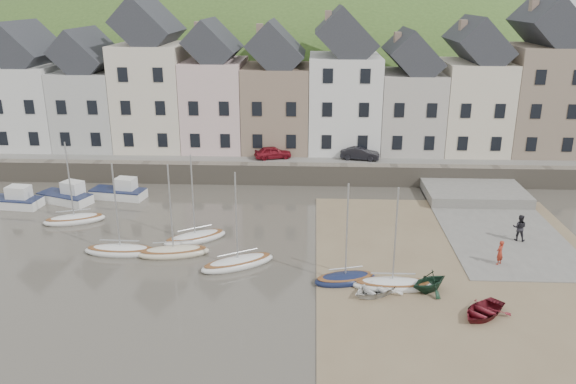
{
  "coord_description": "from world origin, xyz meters",
  "views": [
    {
      "loc": [
        1.72,
        -31.78,
        16.02
      ],
      "look_at": [
        0.0,
        6.0,
        3.0
      ],
      "focal_mm": 36.11,
      "sensor_mm": 36.0,
      "label": 1
    }
  ],
  "objects_px": {
    "sailboat_0": "(74,219)",
    "person_red": "(500,253)",
    "car_right": "(360,153)",
    "car_left": "(273,152)",
    "rowboat_green": "(429,281)",
    "rowboat_white": "(376,288)",
    "rowboat_red": "(483,311)",
    "person_dark": "(519,228)"
  },
  "relations": [
    {
      "from": "person_red",
      "to": "car_right",
      "type": "xyz_separation_m",
      "value": [
        -7.32,
        18.26,
        1.28
      ]
    },
    {
      "from": "rowboat_white",
      "to": "person_dark",
      "type": "bearing_deg",
      "value": 90.45
    },
    {
      "from": "sailboat_0",
      "to": "person_dark",
      "type": "distance_m",
      "value": 31.59
    },
    {
      "from": "rowboat_red",
      "to": "sailboat_0",
      "type": "bearing_deg",
      "value": -159.12
    },
    {
      "from": "rowboat_green",
      "to": "car_right",
      "type": "height_order",
      "value": "car_right"
    },
    {
      "from": "rowboat_white",
      "to": "car_right",
      "type": "height_order",
      "value": "car_right"
    },
    {
      "from": "sailboat_0",
      "to": "rowboat_red",
      "type": "relative_size",
      "value": 2.1
    },
    {
      "from": "sailboat_0",
      "to": "person_red",
      "type": "distance_m",
      "value": 29.69
    },
    {
      "from": "sailboat_0",
      "to": "rowboat_red",
      "type": "bearing_deg",
      "value": -24.35
    },
    {
      "from": "rowboat_white",
      "to": "sailboat_0",
      "type": "bearing_deg",
      "value": -151.28
    },
    {
      "from": "rowboat_white",
      "to": "rowboat_green",
      "type": "bearing_deg",
      "value": 61.16
    },
    {
      "from": "sailboat_0",
      "to": "person_red",
      "type": "relative_size",
      "value": 4.04
    },
    {
      "from": "person_red",
      "to": "person_dark",
      "type": "bearing_deg",
      "value": -165.3
    },
    {
      "from": "sailboat_0",
      "to": "rowboat_green",
      "type": "height_order",
      "value": "sailboat_0"
    },
    {
      "from": "sailboat_0",
      "to": "person_dark",
      "type": "xyz_separation_m",
      "value": [
        31.51,
        -2.06,
        0.77
      ]
    },
    {
      "from": "sailboat_0",
      "to": "person_red",
      "type": "bearing_deg",
      "value": -11.37
    },
    {
      "from": "sailboat_0",
      "to": "car_left",
      "type": "relative_size",
      "value": 1.87
    },
    {
      "from": "rowboat_red",
      "to": "car_right",
      "type": "distance_m",
      "value": 24.91
    },
    {
      "from": "person_red",
      "to": "car_left",
      "type": "xyz_separation_m",
      "value": [
        -15.29,
        18.26,
        1.27
      ]
    },
    {
      "from": "car_left",
      "to": "rowboat_red",
      "type": "bearing_deg",
      "value": -168.85
    },
    {
      "from": "rowboat_green",
      "to": "car_right",
      "type": "xyz_separation_m",
      "value": [
        -2.38,
        21.84,
        1.48
      ]
    },
    {
      "from": "car_left",
      "to": "car_right",
      "type": "bearing_deg",
      "value": -106.3
    },
    {
      "from": "sailboat_0",
      "to": "rowboat_white",
      "type": "height_order",
      "value": "sailboat_0"
    },
    {
      "from": "sailboat_0",
      "to": "person_red",
      "type": "xyz_separation_m",
      "value": [
        29.1,
        -5.85,
        0.64
      ]
    },
    {
      "from": "person_dark",
      "to": "car_left",
      "type": "distance_m",
      "value": 22.9
    },
    {
      "from": "rowboat_white",
      "to": "rowboat_red",
      "type": "relative_size",
      "value": 1.03
    },
    {
      "from": "rowboat_red",
      "to": "car_left",
      "type": "height_order",
      "value": "car_left"
    },
    {
      "from": "rowboat_green",
      "to": "car_left",
      "type": "xyz_separation_m",
      "value": [
        -10.35,
        21.84,
        1.48
      ]
    },
    {
      "from": "rowboat_green",
      "to": "person_dark",
      "type": "relative_size",
      "value": 1.32
    },
    {
      "from": "rowboat_red",
      "to": "car_left",
      "type": "bearing_deg",
      "value": 162.67
    },
    {
      "from": "rowboat_red",
      "to": "person_dark",
      "type": "bearing_deg",
      "value": 108.3
    },
    {
      "from": "person_red",
      "to": "car_left",
      "type": "bearing_deg",
      "value": -92.87
    },
    {
      "from": "sailboat_0",
      "to": "rowboat_white",
      "type": "distance_m",
      "value": 23.32
    },
    {
      "from": "sailboat_0",
      "to": "rowboat_white",
      "type": "bearing_deg",
      "value": -24.9
    },
    {
      "from": "rowboat_white",
      "to": "rowboat_red",
      "type": "distance_m",
      "value": 5.74
    },
    {
      "from": "car_right",
      "to": "car_left",
      "type": "bearing_deg",
      "value": 99.69
    },
    {
      "from": "rowboat_red",
      "to": "car_right",
      "type": "relative_size",
      "value": 0.86
    },
    {
      "from": "person_red",
      "to": "person_dark",
      "type": "distance_m",
      "value": 4.49
    },
    {
      "from": "rowboat_white",
      "to": "person_red",
      "type": "distance_m",
      "value": 8.9
    },
    {
      "from": "sailboat_0",
      "to": "car_left",
      "type": "distance_m",
      "value": 18.66
    },
    {
      "from": "person_dark",
      "to": "car_right",
      "type": "xyz_separation_m",
      "value": [
        -9.74,
        14.48,
        1.14
      ]
    },
    {
      "from": "rowboat_white",
      "to": "car_right",
      "type": "distance_m",
      "value": 22.31
    }
  ]
}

